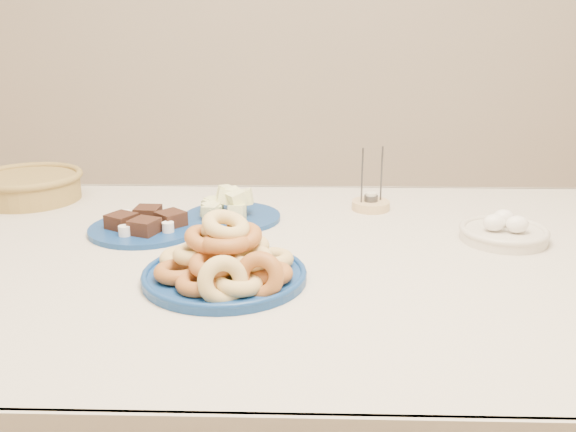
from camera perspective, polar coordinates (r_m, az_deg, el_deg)
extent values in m
cylinder|color=brown|center=(1.98, -20.55, -9.46)|extent=(0.06, 0.06, 0.72)
cylinder|color=brown|center=(1.96, 21.66, -9.93)|extent=(0.06, 0.06, 0.72)
cube|color=beige|center=(1.32, 0.06, -3.90)|extent=(1.70, 1.10, 0.02)
cube|color=beige|center=(1.88, 0.52, -1.48)|extent=(1.70, 0.01, 0.28)
cylinder|color=navy|center=(1.20, -5.65, -5.36)|extent=(0.37, 0.37, 0.02)
torus|color=navy|center=(1.20, -5.66, -5.02)|extent=(0.37, 0.37, 0.01)
torus|color=tan|center=(1.22, -1.56, -3.86)|extent=(0.12, 0.12, 0.03)
torus|color=brown|center=(1.26, -3.86, -3.16)|extent=(0.12, 0.12, 0.03)
torus|color=brown|center=(1.27, -6.68, -3.08)|extent=(0.09, 0.09, 0.04)
torus|color=tan|center=(1.24, -9.33, -3.73)|extent=(0.12, 0.12, 0.03)
torus|color=brown|center=(1.17, -9.73, -4.92)|extent=(0.13, 0.13, 0.03)
torus|color=brown|center=(1.13, -7.77, -5.83)|extent=(0.12, 0.12, 0.04)
torus|color=tan|center=(1.11, -4.49, -5.96)|extent=(0.12, 0.12, 0.04)
torus|color=brown|center=(1.15, -1.74, -5.11)|extent=(0.10, 0.10, 0.03)
torus|color=tan|center=(1.21, -3.74, -2.66)|extent=(0.12, 0.12, 0.03)
torus|color=brown|center=(1.23, -6.51, -2.35)|extent=(0.13, 0.13, 0.04)
torus|color=tan|center=(1.18, -8.12, -3.27)|extent=(0.12, 0.12, 0.04)
torus|color=brown|center=(1.13, -6.62, -4.18)|extent=(0.10, 0.10, 0.04)
torus|color=tan|center=(1.15, -3.54, -3.72)|extent=(0.09, 0.09, 0.03)
torus|color=brown|center=(1.17, -4.43, -1.91)|extent=(0.13, 0.13, 0.05)
torus|color=tan|center=(1.20, -5.91, -1.57)|extent=(0.11, 0.11, 0.06)
torus|color=brown|center=(1.17, -7.09, -2.09)|extent=(0.11, 0.11, 0.05)
torus|color=brown|center=(1.15, -5.59, -2.45)|extent=(0.09, 0.09, 0.04)
torus|color=tan|center=(1.16, -5.54, -0.85)|extent=(0.13, 0.13, 0.05)
torus|color=tan|center=(1.09, -5.82, -5.78)|extent=(0.10, 0.08, 0.09)
torus|color=brown|center=(1.11, -2.59, -5.40)|extent=(0.10, 0.07, 0.09)
cylinder|color=navy|center=(1.55, -5.01, -0.11)|extent=(0.30, 0.30, 0.01)
cube|color=#E2E993|center=(1.56, -6.73, 0.98)|extent=(0.05, 0.05, 0.04)
cube|color=#E2E993|center=(1.53, -3.88, 1.67)|extent=(0.04, 0.04, 0.04)
cube|color=#E2E993|center=(1.51, -4.60, 1.49)|extent=(0.06, 0.05, 0.04)
cube|color=#E2E993|center=(1.56, -5.44, 1.97)|extent=(0.06, 0.05, 0.05)
cube|color=#E2E993|center=(1.52, -6.86, 0.43)|extent=(0.05, 0.06, 0.04)
cube|color=#E2E993|center=(1.55, -6.75, 0.81)|extent=(0.05, 0.05, 0.04)
cube|color=#E2E993|center=(1.50, -4.54, 0.30)|extent=(0.04, 0.05, 0.04)
cube|color=#E2E993|center=(1.51, -6.80, 0.35)|extent=(0.05, 0.05, 0.04)
cube|color=#E2E993|center=(1.59, -4.40, 1.34)|extent=(0.04, 0.05, 0.04)
cube|color=#E2E993|center=(1.56, -6.66, 0.89)|extent=(0.05, 0.05, 0.04)
cube|color=#E2E993|center=(1.53, -4.84, 1.70)|extent=(0.05, 0.06, 0.05)
cube|color=#E2E993|center=(1.53, -5.61, 1.68)|extent=(0.05, 0.05, 0.05)
cylinder|color=navy|center=(1.49, -12.59, -1.12)|extent=(0.33, 0.33, 0.01)
cube|color=black|center=(1.49, -14.59, -0.43)|extent=(0.08, 0.08, 0.03)
cube|color=black|center=(1.44, -12.64, -0.91)|extent=(0.07, 0.07, 0.03)
cube|color=black|center=(1.53, -12.34, 0.22)|extent=(0.06, 0.06, 0.03)
cube|color=black|center=(1.48, -10.38, -0.23)|extent=(0.08, 0.08, 0.03)
cylinder|color=white|center=(1.55, -14.28, 0.07)|extent=(0.03, 0.03, 0.02)
cylinder|color=white|center=(1.44, -14.32, -1.28)|extent=(0.03, 0.03, 0.02)
cylinder|color=white|center=(1.44, -10.62, -0.97)|extent=(0.03, 0.03, 0.02)
cylinder|color=olive|center=(1.83, -22.01, 2.29)|extent=(0.30, 0.30, 0.06)
torus|color=olive|center=(1.82, -22.13, 3.30)|extent=(0.32, 0.32, 0.02)
cylinder|color=tan|center=(1.63, 7.36, 0.96)|extent=(0.13, 0.13, 0.02)
cylinder|color=#424247|center=(1.63, 7.38, 1.58)|extent=(0.05, 0.05, 0.01)
cylinder|color=silver|center=(1.62, 7.40, 1.95)|extent=(0.04, 0.04, 0.01)
cylinder|color=#424247|center=(1.60, 6.61, 3.60)|extent=(0.01, 0.01, 0.14)
cylinder|color=#424247|center=(1.63, 8.32, 3.77)|extent=(0.01, 0.01, 0.14)
cylinder|color=beige|center=(1.47, 18.59, -1.63)|extent=(0.18, 0.18, 0.02)
torus|color=beige|center=(1.47, 18.64, -1.19)|extent=(0.19, 0.19, 0.01)
ellipsoid|color=white|center=(1.45, 17.88, -0.56)|extent=(0.05, 0.04, 0.04)
ellipsoid|color=white|center=(1.45, 19.69, -0.69)|extent=(0.05, 0.04, 0.04)
ellipsoid|color=white|center=(1.49, 18.63, -0.15)|extent=(0.05, 0.04, 0.04)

